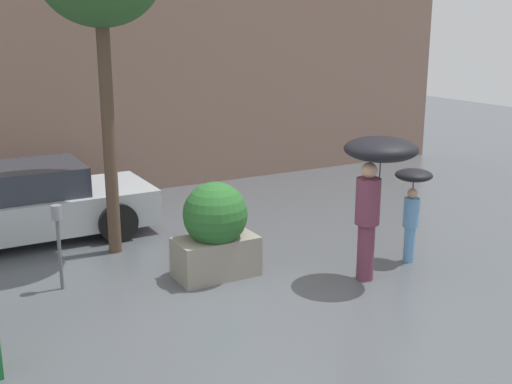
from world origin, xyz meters
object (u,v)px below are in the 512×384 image
object	(u,v)px
planter_box	(215,230)
parking_meter	(58,229)
parked_car_near	(26,205)
person_adult	(377,169)
person_child	(412,195)

from	to	relation	value
planter_box	parking_meter	world-z (taller)	planter_box
planter_box	parked_car_near	bearing A→B (deg)	123.91
planter_box	parking_meter	xyz separation A→B (m)	(-2.07, 0.62, 0.16)
parked_car_near	person_adult	bearing A→B (deg)	-136.54
person_adult	parking_meter	distance (m)	4.44
person_child	parking_meter	distance (m)	5.18
person_adult	planter_box	bearing A→B (deg)	166.12
parked_car_near	parking_meter	bearing A→B (deg)	-179.66
person_child	parking_meter	world-z (taller)	person_child
parked_car_near	person_child	bearing A→B (deg)	-128.18
planter_box	person_child	xyz separation A→B (m)	(2.89, -0.89, 0.34)
planter_box	parked_car_near	world-z (taller)	planter_box
parked_car_near	parking_meter	distance (m)	2.47
person_adult	parked_car_near	world-z (taller)	person_adult
person_adult	parked_car_near	xyz separation A→B (m)	(-3.97, 4.26, -1.02)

